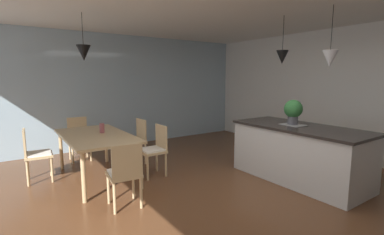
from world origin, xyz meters
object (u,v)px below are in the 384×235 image
object	(u,v)px
chair_kitchen_end	(125,172)
chair_near_left	(35,153)
chair_far_right	(155,148)
chair_far_left	(136,140)
dining_table	(96,139)
chair_window_end	(79,137)
kitchen_island	(299,152)
vase_on_dining_table	(102,128)
potted_plant_on_island	(293,110)

from	to	relation	value
chair_kitchen_end	chair_near_left	bearing A→B (deg)	-153.18
chair_far_right	chair_far_left	bearing A→B (deg)	-180.00
dining_table	chair_far_left	size ratio (longest dim) A/B	2.10
dining_table	chair_window_end	bearing A→B (deg)	179.92
chair_near_left	kitchen_island	bearing A→B (deg)	56.76
chair_far_left	chair_kitchen_end	xyz separation A→B (m)	(1.70, -0.87, 0.00)
chair_far_right	kitchen_island	world-z (taller)	kitchen_island
chair_near_left	chair_window_end	bearing A→B (deg)	135.11
chair_near_left	chair_far_left	bearing A→B (deg)	89.96
vase_on_dining_table	chair_far_left	bearing A→B (deg)	112.97
chair_far_right	vase_on_dining_table	bearing A→B (deg)	-125.24
chair_window_end	vase_on_dining_table	bearing A→B (deg)	6.37
dining_table	chair_far_right	xyz separation A→B (m)	(0.41, 0.86, -0.21)
chair_near_left	vase_on_dining_table	size ratio (longest dim) A/B	5.43
chair_far_left	chair_near_left	xyz separation A→B (m)	(-0.00, -1.73, 0.00)
chair_near_left	chair_far_right	bearing A→B (deg)	64.43
chair_kitchen_end	vase_on_dining_table	size ratio (longest dim) A/B	5.43
kitchen_island	dining_table	bearing A→B (deg)	-125.41
chair_window_end	chair_far_left	size ratio (longest dim) A/B	1.00
chair_window_end	potted_plant_on_island	world-z (taller)	potted_plant_on_island
vase_on_dining_table	kitchen_island	bearing A→B (deg)	51.77
chair_window_end	kitchen_island	world-z (taller)	kitchen_island
dining_table	chair_kitchen_end	size ratio (longest dim) A/B	2.10
dining_table	potted_plant_on_island	xyz separation A→B (m)	(1.79, 2.73, 0.46)
chair_window_end	dining_table	bearing A→B (deg)	-0.08
chair_kitchen_end	vase_on_dining_table	world-z (taller)	vase_on_dining_table
kitchen_island	chair_window_end	bearing A→B (deg)	-139.79
dining_table	chair_far_right	bearing A→B (deg)	64.53
chair_far_right	chair_kitchen_end	world-z (taller)	same
chair_near_left	kitchen_island	distance (m)	4.29
chair_window_end	vase_on_dining_table	size ratio (longest dim) A/B	5.43
kitchen_island	vase_on_dining_table	world-z (taller)	kitchen_island
chair_far_right	chair_near_left	xyz separation A→B (m)	(-0.83, -1.73, 0.00)
chair_far_left	chair_kitchen_end	bearing A→B (deg)	-27.10
chair_far_left	vase_on_dining_table	xyz separation A→B (m)	(0.31, -0.73, 0.35)
chair_far_left	vase_on_dining_table	size ratio (longest dim) A/B	5.43
potted_plant_on_island	chair_window_end	bearing A→B (deg)	-138.45
chair_far_left	chair_kitchen_end	size ratio (longest dim) A/B	1.00
chair_far_left	kitchen_island	xyz separation A→B (m)	(2.35, 1.86, -0.01)
chair_kitchen_end	potted_plant_on_island	size ratio (longest dim) A/B	2.07
chair_far_left	potted_plant_on_island	distance (m)	2.96
vase_on_dining_table	potted_plant_on_island	bearing A→B (deg)	53.86
chair_kitchen_end	potted_plant_on_island	distance (m)	2.86
chair_far_left	potted_plant_on_island	size ratio (longest dim) A/B	2.07
chair_far_left	kitchen_island	size ratio (longest dim) A/B	0.41
dining_table	vase_on_dining_table	xyz separation A→B (m)	(-0.10, 0.13, 0.15)
chair_window_end	kitchen_island	distance (m)	4.22
chair_kitchen_end	potted_plant_on_island	bearing A→B (deg)	79.55
chair_far_right	chair_kitchen_end	bearing A→B (deg)	-44.89
dining_table	chair_kitchen_end	world-z (taller)	chair_kitchen_end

